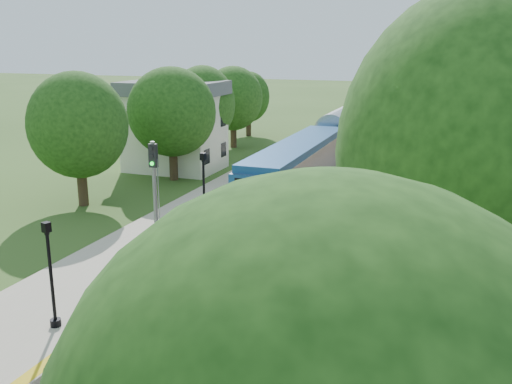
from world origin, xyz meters
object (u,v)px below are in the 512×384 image
(lamppost_far, at_px, (204,196))
(signal_platform, at_px, (155,193))
(lamppost_mid, at_px, (52,281))
(signal_farside, at_px, (393,153))
(station_building, at_px, (175,125))
(train, at_px, (400,99))
(signal_gantry, at_px, (395,99))

(lamppost_far, xyz_separation_m, signal_platform, (0.65, -6.72, 1.89))
(signal_platform, bearing_deg, lamppost_far, 95.51)
(lamppost_mid, xyz_separation_m, signal_farside, (10.06, 23.37, 1.54))
(signal_platform, bearing_deg, lamppost_mid, -98.49)
(lamppost_far, height_order, signal_farside, signal_farside)
(station_building, height_order, lamppost_far, station_building)
(lamppost_mid, bearing_deg, train, 87.26)
(train, height_order, signal_farside, signal_farside)
(lamppost_mid, bearing_deg, lamppost_far, 88.63)
(train, relative_size, lamppost_far, 29.69)
(signal_gantry, distance_m, signal_platform, 47.88)
(signal_gantry, xyz_separation_m, signal_platform, (-5.37, -47.57, -0.46))
(station_building, relative_size, signal_farside, 1.40)
(signal_gantry, relative_size, train, 0.06)
(station_building, xyz_separation_m, signal_platform, (11.10, -22.58, 0.27))
(lamppost_far, relative_size, signal_platform, 0.72)
(signal_gantry, bearing_deg, lamppost_far, -98.38)
(station_building, bearing_deg, signal_farside, -15.67)
(signal_farside, bearing_deg, signal_platform, -118.28)
(station_building, distance_m, signal_gantry, 29.94)
(signal_gantry, bearing_deg, lamppost_mid, -96.69)
(station_building, relative_size, lamppost_far, 1.83)
(lamppost_mid, xyz_separation_m, signal_platform, (0.96, 6.45, 2.04))
(train, height_order, lamppost_far, lamppost_far)
(signal_platform, bearing_deg, signal_farside, 61.72)
(lamppost_mid, height_order, signal_farside, signal_farside)
(train, bearing_deg, signal_gantry, -84.68)
(train, bearing_deg, signal_farside, -83.81)
(signal_gantry, xyz_separation_m, lamppost_mid, (-6.33, -54.02, -2.50))
(train, relative_size, signal_platform, 21.48)
(station_building, height_order, signal_farside, station_building)
(station_building, xyz_separation_m, signal_farside, (20.20, -5.67, -0.23))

